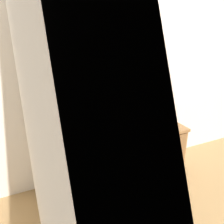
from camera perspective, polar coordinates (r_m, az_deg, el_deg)
name	(u,v)px	position (r m, az deg, el deg)	size (l,w,h in m)	color
ground_plane	(119,185)	(2.63, 1.85, -18.94)	(6.00, 6.00, 0.00)	#9E7A4C
wall_back	(106,68)	(2.40, -1.71, 11.57)	(6.00, 0.06, 2.60)	silver
wall_left	(22,82)	(1.85, -22.83, 7.29)	(0.05, 6.00, 2.60)	beige
desk	(146,150)	(2.52, 9.04, -10.04)	(1.31, 0.65, 0.73)	olive
book_stack_tall	(107,115)	(2.24, -1.41, -0.86)	(0.25, 0.19, 0.24)	black
book_stack_keyboard_riser	(119,127)	(2.11, 1.80, -4.05)	(0.22, 0.19, 0.13)	beige
book_stack_side	(142,113)	(2.44, 7.88, -0.35)	(0.26, 0.19, 0.15)	gray
laptop	(104,97)	(2.24, -2.03, 3.92)	(0.33, 0.32, 0.25)	#2D2D33
keyboard	(118,120)	(2.09, 1.68, -2.01)	(0.42, 0.14, 0.02)	black
computer_mouse	(138,127)	(2.23, 6.91, -4.02)	(0.06, 0.10, 0.04)	#A5A8AD
mug	(70,134)	(2.07, -11.12, -5.64)	(0.12, 0.08, 0.09)	#265999
water_bottle	(166,115)	(2.33, 14.22, -0.90)	(0.06, 0.06, 0.23)	#263FA5
cell_phone	(137,136)	(2.08, 6.55, -6.42)	(0.07, 0.14, 0.01)	black
wastebasket	(104,214)	(2.14, -2.17, -25.47)	(0.28, 0.28, 0.26)	silver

